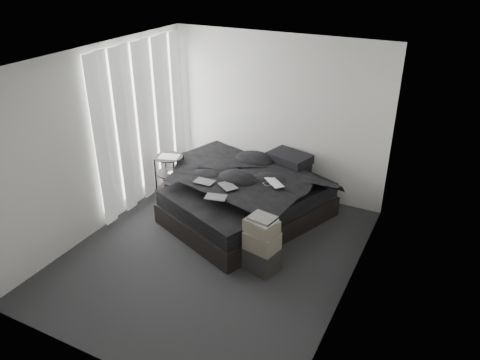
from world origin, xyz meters
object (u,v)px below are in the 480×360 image
at_px(bed, 248,210).
at_px(laptop, 271,178).
at_px(box_lower, 261,258).
at_px(side_stand, 171,180).

xyz_separation_m(bed, laptop, (0.40, -0.10, 0.67)).
xyz_separation_m(bed, box_lower, (0.69, -1.02, 0.00)).
height_order(side_stand, box_lower, side_stand).
bearing_deg(bed, side_stand, -153.96).
height_order(bed, laptop, laptop).
xyz_separation_m(side_stand, box_lower, (2.02, -0.93, -0.24)).
height_order(laptop, box_lower, laptop).
xyz_separation_m(laptop, box_lower, (0.29, -0.92, -0.66)).
relative_size(laptop, box_lower, 0.85).
distance_m(laptop, box_lower, 1.17).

